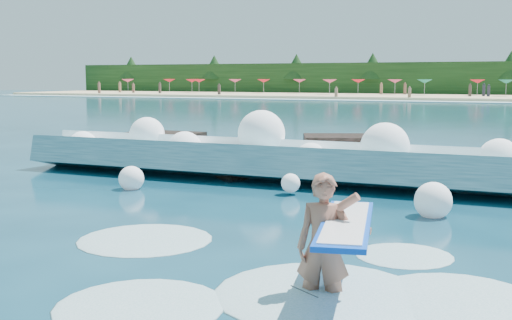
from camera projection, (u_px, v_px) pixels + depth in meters
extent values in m
plane|color=#072A3B|center=(135.00, 234.00, 11.58)|extent=(200.00, 200.00, 0.00)
cube|color=tan|center=(485.00, 98.00, 82.25)|extent=(140.00, 20.00, 0.40)
cube|color=silver|center=(477.00, 102.00, 72.30)|extent=(140.00, 5.00, 0.08)
cube|color=black|center=(492.00, 79.00, 91.01)|extent=(140.00, 4.00, 5.00)
cube|color=#32707F|center=(288.00, 167.00, 17.48)|extent=(15.99, 2.43, 1.33)
cube|color=white|center=(298.00, 149.00, 18.15)|extent=(15.99, 1.13, 0.62)
cube|color=black|center=(162.00, 152.00, 20.55)|extent=(2.34, 1.77, 1.25)
cube|color=black|center=(236.00, 163.00, 18.63)|extent=(2.19, 2.08, 0.97)
cube|color=black|center=(337.00, 159.00, 18.61)|extent=(2.37, 2.16, 1.35)
imported|color=#9F5F4A|center=(324.00, 248.00, 8.27)|extent=(0.77, 0.56, 1.94)
cube|color=blue|center=(346.00, 224.00, 8.16)|extent=(1.15, 2.72, 0.07)
cube|color=white|center=(346.00, 222.00, 8.15)|extent=(1.00, 2.48, 0.07)
cylinder|color=black|center=(305.00, 292.00, 7.13)|extent=(0.01, 0.91, 0.43)
sphere|color=white|center=(83.00, 146.00, 19.83)|extent=(0.94, 0.94, 0.94)
sphere|color=white|center=(147.00, 135.00, 19.76)|extent=(1.09, 1.09, 1.09)
sphere|color=white|center=(185.00, 149.00, 18.42)|extent=(1.01, 1.01, 1.01)
sphere|color=white|center=(261.00, 134.00, 18.15)|extent=(1.35, 1.35, 1.35)
sphere|color=white|center=(311.00, 158.00, 16.97)|extent=(0.81, 0.81, 0.81)
sphere|color=white|center=(385.00, 147.00, 16.45)|extent=(1.27, 1.27, 1.27)
sphere|color=white|center=(499.00, 159.00, 15.72)|extent=(1.02, 1.02, 1.02)
sphere|color=white|center=(131.00, 179.00, 16.23)|extent=(0.64, 0.64, 0.64)
sphere|color=white|center=(291.00, 183.00, 15.48)|extent=(0.46, 0.46, 0.46)
sphere|color=white|center=(433.00, 201.00, 13.03)|extent=(0.77, 0.77, 0.77)
ellipsoid|color=silver|center=(320.00, 294.00, 8.40)|extent=(2.84, 2.84, 0.14)
ellipsoid|color=silver|center=(140.00, 306.00, 7.96)|extent=(2.15, 2.15, 0.11)
ellipsoid|color=silver|center=(457.00, 299.00, 8.22)|extent=(2.20, 2.20, 0.11)
ellipsoid|color=silver|center=(145.00, 240.00, 11.21)|extent=(2.37, 2.37, 0.12)
ellipsoid|color=silver|center=(404.00, 256.00, 10.20)|extent=(1.56, 1.56, 0.08)
cone|color=#D03D69|center=(128.00, 81.00, 105.21)|extent=(2.00, 2.00, 0.50)
cone|color=red|center=(169.00, 81.00, 105.76)|extent=(2.00, 2.00, 0.50)
cone|color=red|center=(192.00, 81.00, 101.88)|extent=(2.00, 2.00, 0.50)
cone|color=red|center=(199.00, 81.00, 99.37)|extent=(2.00, 2.00, 0.50)
cone|color=#D03D69|center=(235.00, 81.00, 99.82)|extent=(2.00, 2.00, 0.50)
cone|color=red|center=(264.00, 81.00, 98.32)|extent=(2.00, 2.00, 0.50)
cone|color=#D03D69|center=(299.00, 81.00, 96.54)|extent=(2.00, 2.00, 0.50)
cone|color=#D03D69|center=(330.00, 81.00, 90.02)|extent=(2.00, 2.00, 0.50)
cone|color=red|center=(358.00, 81.00, 92.62)|extent=(2.00, 2.00, 0.50)
cone|color=#D03D69|center=(395.00, 81.00, 89.87)|extent=(2.00, 2.00, 0.50)
cone|color=#137763|center=(425.00, 81.00, 86.13)|extent=(2.00, 2.00, 0.50)
cone|color=red|center=(478.00, 81.00, 85.87)|extent=(2.00, 2.00, 0.50)
cone|color=#137763|center=(506.00, 82.00, 81.48)|extent=(2.00, 2.00, 0.50)
cube|color=#3F332D|center=(349.00, 89.00, 88.26)|extent=(0.35, 0.22, 1.51)
cube|color=#8C664C|center=(227.00, 88.00, 100.12)|extent=(0.35, 0.22, 1.56)
cube|color=#262633|center=(299.00, 90.00, 84.45)|extent=(0.35, 0.22, 1.57)
cube|color=#8C664C|center=(138.00, 88.00, 100.17)|extent=(0.35, 0.22, 1.60)
cube|color=#262633|center=(223.00, 88.00, 92.21)|extent=(0.35, 0.22, 1.60)
cube|color=brown|center=(293.00, 93.00, 83.21)|extent=(0.35, 0.22, 1.45)
cube|color=#8C664C|center=(160.00, 89.00, 96.95)|extent=(0.35, 0.22, 1.36)
cube|color=brown|center=(259.00, 88.00, 94.86)|extent=(0.35, 0.22, 1.50)
cube|color=#3F332D|center=(218.00, 88.00, 94.38)|extent=(0.35, 0.22, 1.60)
cube|color=#8C664C|center=(235.00, 92.00, 86.07)|extent=(0.35, 0.22, 1.45)
cube|color=brown|center=(489.00, 90.00, 80.40)|extent=(0.35, 0.22, 1.53)
cube|color=#3F332D|center=(126.00, 88.00, 100.60)|extent=(0.35, 0.22, 1.50)
cube|color=#8C664C|center=(500.00, 92.00, 75.98)|extent=(0.35, 0.22, 1.35)
cube|color=#262633|center=(507.00, 90.00, 79.85)|extent=(0.35, 0.22, 1.59)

